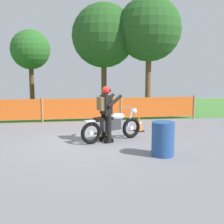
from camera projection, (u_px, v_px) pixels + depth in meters
name	position (u px, v px, depth m)	size (l,w,h in m)	color
ground	(87.00, 142.00, 8.87)	(24.00, 24.00, 0.02)	slate
grass_verge	(79.00, 108.00, 16.02)	(24.00, 7.77, 0.01)	#427A33
barrier_fence	(82.00, 109.00, 12.14)	(9.92, 0.08, 1.05)	#997547
tree_leftmost	(30.00, 50.00, 17.25)	(2.34, 2.34, 4.45)	brown
tree_near_left	(104.00, 36.00, 14.78)	(3.24, 3.24, 5.46)	brown
tree_near_right	(149.00, 29.00, 14.18)	(3.15, 3.15, 5.67)	brown
motorcycle_lead	(112.00, 125.00, 8.93)	(1.98, 0.99, 1.00)	black
rider_lead	(106.00, 111.00, 8.74)	(0.78, 0.69, 1.69)	black
traffic_cone	(139.00, 124.00, 10.30)	(0.32, 0.32, 0.53)	black
spare_drum	(163.00, 139.00, 7.43)	(0.58, 0.58, 0.88)	navy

